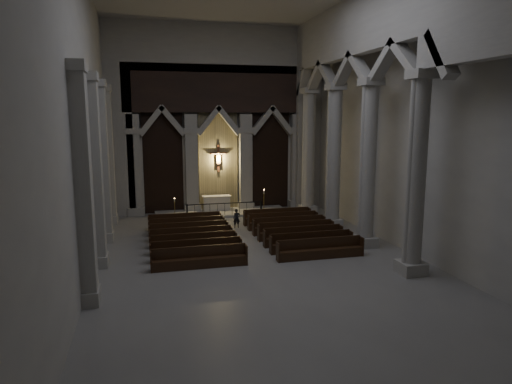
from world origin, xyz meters
The scene contains 11 objects.
room centered at (0.00, 0.00, 7.60)m, with size 24.00×24.10×12.00m.
sanctuary_wall centered at (0.00, 11.54, 6.62)m, with size 14.00×0.77×12.00m.
right_arcade centered at (5.50, 1.33, 7.83)m, with size 1.00×24.00×12.00m.
left_pilasters centered at (-6.75, 3.50, 3.91)m, with size 0.60×13.00×8.03m.
sanctuary_step centered at (0.00, 10.60, 0.07)m, with size 8.50×2.60×0.15m, color #ABA89F.
altar centered at (-0.26, 11.16, 0.63)m, with size 1.86×0.74×0.95m.
altar_rail centered at (0.00, 9.48, 0.62)m, with size 4.79×0.09×0.94m.
candle_stand_left centered at (-3.10, 9.39, 0.38)m, with size 0.23×0.23×1.39m.
candle_stand_right centered at (2.60, 9.74, 0.44)m, with size 0.28×0.28×1.63m.
pews centered at (0.00, 3.66, 0.29)m, with size 9.44×7.21×0.90m.
worshipper centered at (0.19, 6.65, 0.54)m, with size 0.40×0.26×1.09m, color black.
Camera 1 is at (-4.82, -18.12, 6.33)m, focal length 32.00 mm.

